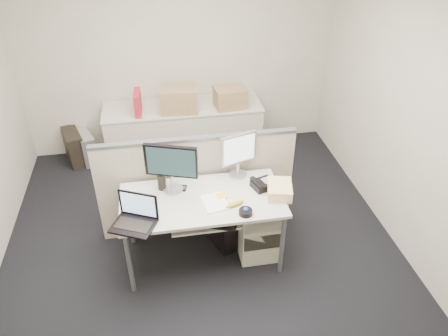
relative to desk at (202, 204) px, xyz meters
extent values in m
cube|color=black|center=(0.00, 0.00, -0.67)|extent=(4.00, 4.50, 0.01)
cube|color=#B3AD9A|center=(0.00, 2.25, 0.69)|extent=(4.00, 0.02, 2.70)
cube|color=#B3AD9A|center=(2.00, 0.00, 0.69)|extent=(0.02, 4.50, 2.70)
cube|color=silver|center=(0.00, 0.00, 0.05)|extent=(1.50, 0.75, 0.03)
cylinder|color=slate|center=(-0.70, -0.33, -0.31)|extent=(0.04, 0.04, 0.70)
cylinder|color=slate|center=(-0.70, 0.33, -0.31)|extent=(0.04, 0.04, 0.70)
cylinder|color=slate|center=(0.70, -0.33, -0.31)|extent=(0.04, 0.04, 0.70)
cylinder|color=slate|center=(0.70, 0.33, -0.31)|extent=(0.04, 0.04, 0.70)
cube|color=silver|center=(0.00, -0.18, -0.04)|extent=(0.62, 0.32, 0.02)
cube|color=#AFA593|center=(0.55, 0.05, -0.34)|extent=(0.40, 0.55, 0.65)
cube|color=beige|center=(0.00, 0.45, -0.11)|extent=(2.00, 0.06, 1.10)
cube|color=#AFA593|center=(0.00, 1.93, -0.30)|extent=(2.00, 0.60, 0.72)
cube|color=black|center=(-0.25, 0.18, 0.31)|extent=(0.52, 0.34, 0.49)
cube|color=#B7B7BC|center=(0.40, 0.32, 0.29)|extent=(0.41, 0.29, 0.46)
cube|color=black|center=(-0.62, -0.28, 0.20)|extent=(0.43, 0.39, 0.27)
cylinder|color=black|center=(0.35, -0.28, 0.09)|extent=(0.13, 0.13, 0.05)
cube|color=black|center=(0.60, 0.08, 0.10)|extent=(0.25, 0.22, 0.07)
cube|color=white|center=(0.11, -0.08, 0.07)|extent=(0.25, 0.29, 0.01)
cube|color=yellow|center=(0.18, 0.00, 0.07)|extent=(0.11, 0.11, 0.01)
cylinder|color=black|center=(-0.35, 0.22, 0.15)|extent=(0.08, 0.08, 0.17)
ellipsoid|color=gold|center=(0.28, -0.15, 0.09)|extent=(0.19, 0.11, 0.04)
cube|color=black|center=(-0.15, 0.18, 0.07)|extent=(0.07, 0.10, 0.01)
cube|color=#F6D390|center=(0.72, -0.05, 0.12)|extent=(0.28, 0.33, 0.11)
cube|color=black|center=(0.05, -0.22, -0.02)|extent=(0.51, 0.34, 0.03)
cube|color=black|center=(0.20, 0.20, -0.44)|extent=(0.35, 0.51, 0.44)
cube|color=black|center=(-1.45, 2.03, -0.45)|extent=(0.32, 0.50, 0.44)
cube|color=#B7B7BC|center=(-1.30, 2.03, -0.46)|extent=(0.31, 0.46, 0.40)
cube|color=olive|center=(-0.05, 1.81, 0.22)|extent=(0.46, 0.36, 0.33)
cube|color=olive|center=(0.60, 1.81, 0.20)|extent=(0.41, 0.33, 0.28)
cube|color=red|center=(-0.55, 1.83, 0.21)|extent=(0.09, 0.33, 0.30)
camera|label=1|loc=(-0.34, -3.15, 2.55)|focal=35.00mm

